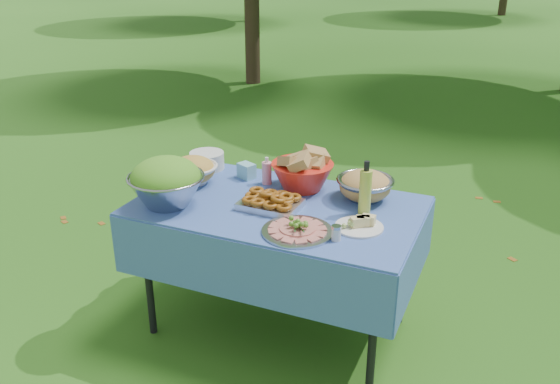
{
  "coord_description": "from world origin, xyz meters",
  "views": [
    {
      "loc": [
        1.11,
        -2.56,
        2.03
      ],
      "look_at": [
        0.01,
        0.0,
        0.84
      ],
      "focal_mm": 38.0,
      "sensor_mm": 36.0,
      "label": 1
    }
  ],
  "objects_px": {
    "picnic_table": "(278,268)",
    "bread_bowl": "(302,169)",
    "plate_stack": "(207,160)",
    "charcuterie_platter": "(297,225)",
    "salad_bowl": "(166,182)",
    "pasta_bowl_steel": "(365,185)",
    "oil_bottle": "(365,188)"
  },
  "relations": [
    {
      "from": "picnic_table",
      "to": "bread_bowl",
      "type": "height_order",
      "value": "bread_bowl"
    },
    {
      "from": "pasta_bowl_steel",
      "to": "oil_bottle",
      "type": "relative_size",
      "value": 1.06
    },
    {
      "from": "charcuterie_platter",
      "to": "oil_bottle",
      "type": "height_order",
      "value": "oil_bottle"
    },
    {
      "from": "plate_stack",
      "to": "oil_bottle",
      "type": "bearing_deg",
      "value": -13.08
    },
    {
      "from": "plate_stack",
      "to": "charcuterie_platter",
      "type": "height_order",
      "value": "plate_stack"
    },
    {
      "from": "picnic_table",
      "to": "bread_bowl",
      "type": "bearing_deg",
      "value": 81.03
    },
    {
      "from": "plate_stack",
      "to": "picnic_table",
      "type": "bearing_deg",
      "value": -27.98
    },
    {
      "from": "bread_bowl",
      "to": "charcuterie_platter",
      "type": "distance_m",
      "value": 0.53
    },
    {
      "from": "charcuterie_platter",
      "to": "oil_bottle",
      "type": "bearing_deg",
      "value": 55.07
    },
    {
      "from": "salad_bowl",
      "to": "pasta_bowl_steel",
      "type": "xyz_separation_m",
      "value": [
        0.91,
        0.47,
        -0.05
      ]
    },
    {
      "from": "pasta_bowl_steel",
      "to": "charcuterie_platter",
      "type": "relative_size",
      "value": 0.88
    },
    {
      "from": "picnic_table",
      "to": "oil_bottle",
      "type": "relative_size",
      "value": 5.25
    },
    {
      "from": "salad_bowl",
      "to": "bread_bowl",
      "type": "bearing_deg",
      "value": 40.21
    },
    {
      "from": "picnic_table",
      "to": "plate_stack",
      "type": "height_order",
      "value": "plate_stack"
    },
    {
      "from": "plate_stack",
      "to": "charcuterie_platter",
      "type": "distance_m",
      "value": 0.99
    },
    {
      "from": "picnic_table",
      "to": "salad_bowl",
      "type": "height_order",
      "value": "salad_bowl"
    },
    {
      "from": "salad_bowl",
      "to": "oil_bottle",
      "type": "relative_size",
      "value": 1.4
    },
    {
      "from": "plate_stack",
      "to": "pasta_bowl_steel",
      "type": "height_order",
      "value": "pasta_bowl_steel"
    },
    {
      "from": "bread_bowl",
      "to": "oil_bottle",
      "type": "distance_m",
      "value": 0.44
    },
    {
      "from": "salad_bowl",
      "to": "charcuterie_platter",
      "type": "relative_size",
      "value": 1.15
    },
    {
      "from": "plate_stack",
      "to": "bread_bowl",
      "type": "bearing_deg",
      "value": -6.09
    },
    {
      "from": "picnic_table",
      "to": "salad_bowl",
      "type": "distance_m",
      "value": 0.76
    },
    {
      "from": "picnic_table",
      "to": "pasta_bowl_steel",
      "type": "bearing_deg",
      "value": 32.4
    },
    {
      "from": "picnic_table",
      "to": "plate_stack",
      "type": "xyz_separation_m",
      "value": [
        -0.6,
        0.32,
        0.43
      ]
    },
    {
      "from": "bread_bowl",
      "to": "pasta_bowl_steel",
      "type": "relative_size",
      "value": 1.15
    },
    {
      "from": "bread_bowl",
      "to": "pasta_bowl_steel",
      "type": "distance_m",
      "value": 0.35
    },
    {
      "from": "pasta_bowl_steel",
      "to": "picnic_table",
      "type": "bearing_deg",
      "value": -147.6
    },
    {
      "from": "pasta_bowl_steel",
      "to": "oil_bottle",
      "type": "xyz_separation_m",
      "value": [
        0.05,
        -0.17,
        0.06
      ]
    },
    {
      "from": "salad_bowl",
      "to": "charcuterie_platter",
      "type": "xyz_separation_m",
      "value": [
        0.73,
        -0.03,
        -0.09
      ]
    },
    {
      "from": "pasta_bowl_steel",
      "to": "oil_bottle",
      "type": "bearing_deg",
      "value": -74.74
    },
    {
      "from": "salad_bowl",
      "to": "picnic_table",
      "type": "bearing_deg",
      "value": 23.32
    },
    {
      "from": "salad_bowl",
      "to": "pasta_bowl_steel",
      "type": "bearing_deg",
      "value": 27.4
    }
  ]
}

